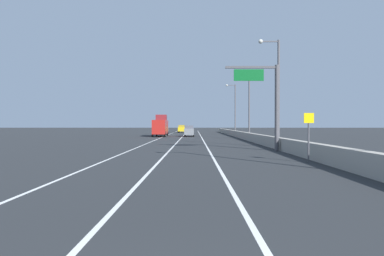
{
  "coord_description": "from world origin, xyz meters",
  "views": [
    {
      "loc": [
        0.18,
        -2.65,
        2.33
      ],
      "look_at": [
        -0.05,
        35.26,
        1.9
      ],
      "focal_mm": 31.63,
      "sensor_mm": 36.0,
      "label": 1
    }
  ],
  "objects_px": {
    "lamp_post_right_second": "(276,86)",
    "car_yellow_0": "(182,129)",
    "lamp_post_right_third": "(248,100)",
    "box_truck": "(161,126)",
    "car_white_2": "(164,130)",
    "car_gray_1": "(189,131)",
    "speed_advisory_sign": "(309,134)",
    "lamp_post_right_fourth": "(234,106)",
    "overhead_sign_gantry": "(268,97)"
  },
  "relations": [
    {
      "from": "lamp_post_right_fourth",
      "to": "box_truck",
      "type": "relative_size",
      "value": 1.21
    },
    {
      "from": "lamp_post_right_third",
      "to": "lamp_post_right_fourth",
      "type": "height_order",
      "value": "same"
    },
    {
      "from": "lamp_post_right_third",
      "to": "box_truck",
      "type": "relative_size",
      "value": 1.21
    },
    {
      "from": "speed_advisory_sign",
      "to": "lamp_post_right_second",
      "type": "bearing_deg",
      "value": 84.57
    },
    {
      "from": "overhead_sign_gantry",
      "to": "lamp_post_right_third",
      "type": "relative_size",
      "value": 0.69
    },
    {
      "from": "speed_advisory_sign",
      "to": "lamp_post_right_second",
      "type": "relative_size",
      "value": 0.28
    },
    {
      "from": "speed_advisory_sign",
      "to": "car_yellow_0",
      "type": "height_order",
      "value": "speed_advisory_sign"
    },
    {
      "from": "speed_advisory_sign",
      "to": "lamp_post_right_fourth",
      "type": "height_order",
      "value": "lamp_post_right_fourth"
    },
    {
      "from": "lamp_post_right_second",
      "to": "car_gray_1",
      "type": "bearing_deg",
      "value": 106.8
    },
    {
      "from": "overhead_sign_gantry",
      "to": "car_gray_1",
      "type": "bearing_deg",
      "value": 102.13
    },
    {
      "from": "speed_advisory_sign",
      "to": "lamp_post_right_fourth",
      "type": "bearing_deg",
      "value": 88.25
    },
    {
      "from": "speed_advisory_sign",
      "to": "car_gray_1",
      "type": "distance_m",
      "value": 44.34
    },
    {
      "from": "car_white_2",
      "to": "overhead_sign_gantry",
      "type": "bearing_deg",
      "value": -73.69
    },
    {
      "from": "overhead_sign_gantry",
      "to": "car_yellow_0",
      "type": "height_order",
      "value": "overhead_sign_gantry"
    },
    {
      "from": "lamp_post_right_second",
      "to": "car_white_2",
      "type": "height_order",
      "value": "lamp_post_right_second"
    },
    {
      "from": "lamp_post_right_third",
      "to": "car_white_2",
      "type": "relative_size",
      "value": 2.64
    },
    {
      "from": "overhead_sign_gantry",
      "to": "lamp_post_right_fourth",
      "type": "relative_size",
      "value": 0.69
    },
    {
      "from": "lamp_post_right_second",
      "to": "lamp_post_right_third",
      "type": "height_order",
      "value": "same"
    },
    {
      "from": "lamp_post_right_second",
      "to": "car_gray_1",
      "type": "height_order",
      "value": "lamp_post_right_second"
    },
    {
      "from": "overhead_sign_gantry",
      "to": "car_white_2",
      "type": "xyz_separation_m",
      "value": [
        -13.18,
        45.05,
        -3.68
      ]
    },
    {
      "from": "lamp_post_right_second",
      "to": "box_truck",
      "type": "distance_m",
      "value": 34.56
    },
    {
      "from": "lamp_post_right_fourth",
      "to": "box_truck",
      "type": "xyz_separation_m",
      "value": [
        -14.93,
        -6.87,
        -4.25
      ]
    },
    {
      "from": "car_yellow_0",
      "to": "car_white_2",
      "type": "bearing_deg",
      "value": -99.34
    },
    {
      "from": "lamp_post_right_third",
      "to": "car_yellow_0",
      "type": "bearing_deg",
      "value": 105.87
    },
    {
      "from": "car_yellow_0",
      "to": "box_truck",
      "type": "height_order",
      "value": "box_truck"
    },
    {
      "from": "lamp_post_right_third",
      "to": "car_gray_1",
      "type": "height_order",
      "value": "lamp_post_right_third"
    },
    {
      "from": "lamp_post_right_fourth",
      "to": "car_gray_1",
      "type": "relative_size",
      "value": 2.52
    },
    {
      "from": "lamp_post_right_fourth",
      "to": "car_white_2",
      "type": "xyz_separation_m",
      "value": [
        -15.19,
        2.88,
        -5.11
      ]
    },
    {
      "from": "lamp_post_right_second",
      "to": "car_yellow_0",
      "type": "distance_m",
      "value": 61.82
    },
    {
      "from": "car_white_2",
      "to": "box_truck",
      "type": "bearing_deg",
      "value": -88.48
    },
    {
      "from": "lamp_post_right_third",
      "to": "box_truck",
      "type": "bearing_deg",
      "value": 140.79
    },
    {
      "from": "speed_advisory_sign",
      "to": "car_gray_1",
      "type": "height_order",
      "value": "speed_advisory_sign"
    },
    {
      "from": "car_yellow_0",
      "to": "overhead_sign_gantry",
      "type": "bearing_deg",
      "value": -81.28
    },
    {
      "from": "box_truck",
      "to": "car_yellow_0",
      "type": "bearing_deg",
      "value": 84.22
    },
    {
      "from": "car_white_2",
      "to": "lamp_post_right_second",
      "type": "bearing_deg",
      "value": -69.93
    },
    {
      "from": "lamp_post_right_second",
      "to": "car_gray_1",
      "type": "xyz_separation_m",
      "value": [
        -9.14,
        30.26,
        -5.13
      ]
    },
    {
      "from": "overhead_sign_gantry",
      "to": "car_white_2",
      "type": "height_order",
      "value": "overhead_sign_gantry"
    },
    {
      "from": "overhead_sign_gantry",
      "to": "speed_advisory_sign",
      "type": "height_order",
      "value": "overhead_sign_gantry"
    },
    {
      "from": "overhead_sign_gantry",
      "to": "lamp_post_right_second",
      "type": "relative_size",
      "value": 0.69
    },
    {
      "from": "speed_advisory_sign",
      "to": "car_white_2",
      "type": "distance_m",
      "value": 55.83
    },
    {
      "from": "car_yellow_0",
      "to": "car_white_2",
      "type": "relative_size",
      "value": 1.03
    },
    {
      "from": "speed_advisory_sign",
      "to": "car_white_2",
      "type": "height_order",
      "value": "speed_advisory_sign"
    },
    {
      "from": "lamp_post_right_third",
      "to": "box_truck",
      "type": "height_order",
      "value": "lamp_post_right_third"
    },
    {
      "from": "speed_advisory_sign",
      "to": "car_yellow_0",
      "type": "xyz_separation_m",
      "value": [
        -10.38,
        73.87,
        -0.72
      ]
    },
    {
      "from": "lamp_post_right_second",
      "to": "box_truck",
      "type": "relative_size",
      "value": 1.21
    },
    {
      "from": "car_yellow_0",
      "to": "car_gray_1",
      "type": "distance_m",
      "value": 30.34
    },
    {
      "from": "car_yellow_0",
      "to": "car_white_2",
      "type": "height_order",
      "value": "car_white_2"
    },
    {
      "from": "lamp_post_right_fourth",
      "to": "car_yellow_0",
      "type": "bearing_deg",
      "value": 117.86
    },
    {
      "from": "lamp_post_right_second",
      "to": "car_yellow_0",
      "type": "bearing_deg",
      "value": 100.9
    },
    {
      "from": "lamp_post_right_third",
      "to": "car_gray_1",
      "type": "bearing_deg",
      "value": 129.42
    }
  ]
}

